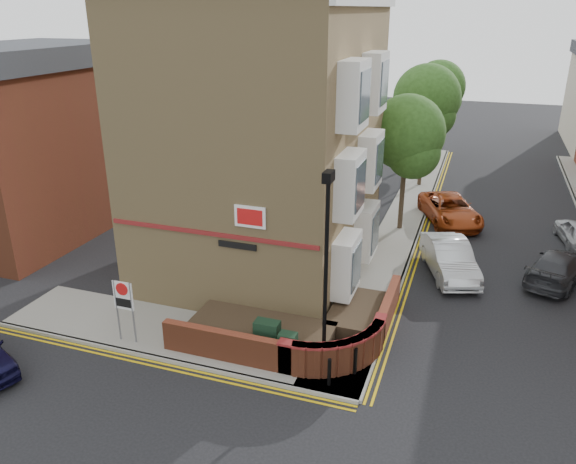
{
  "coord_description": "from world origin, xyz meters",
  "views": [
    {
      "loc": [
        5.38,
        -12.99,
        10.5
      ],
      "look_at": [
        -0.54,
        4.0,
        3.32
      ],
      "focal_mm": 35.0,
      "sensor_mm": 36.0,
      "label": 1
    }
  ],
  "objects_px": {
    "zone_sign": "(124,300)",
    "silver_car_near": "(449,258)",
    "lamppost": "(326,274)",
    "utility_cabinet_large": "(267,338)"
  },
  "relations": [
    {
      "from": "silver_car_near",
      "to": "lamppost",
      "type": "bearing_deg",
      "value": -129.89
    },
    {
      "from": "lamppost",
      "to": "zone_sign",
      "type": "distance_m",
      "value": 6.85
    },
    {
      "from": "zone_sign",
      "to": "silver_car_near",
      "type": "bearing_deg",
      "value": 42.85
    },
    {
      "from": "zone_sign",
      "to": "silver_car_near",
      "type": "distance_m",
      "value": 13.31
    },
    {
      "from": "utility_cabinet_large",
      "to": "zone_sign",
      "type": "distance_m",
      "value": 4.86
    },
    {
      "from": "utility_cabinet_large",
      "to": "silver_car_near",
      "type": "distance_m",
      "value": 9.64
    },
    {
      "from": "zone_sign",
      "to": "silver_car_near",
      "type": "xyz_separation_m",
      "value": [
        9.73,
        9.03,
        -0.91
      ]
    },
    {
      "from": "lamppost",
      "to": "silver_car_near",
      "type": "distance_m",
      "value": 9.27
    },
    {
      "from": "utility_cabinet_large",
      "to": "silver_car_near",
      "type": "xyz_separation_m",
      "value": [
        5.03,
        8.23,
        0.02
      ]
    },
    {
      "from": "utility_cabinet_large",
      "to": "zone_sign",
      "type": "xyz_separation_m",
      "value": [
        -4.7,
        -0.8,
        0.92
      ]
    }
  ]
}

